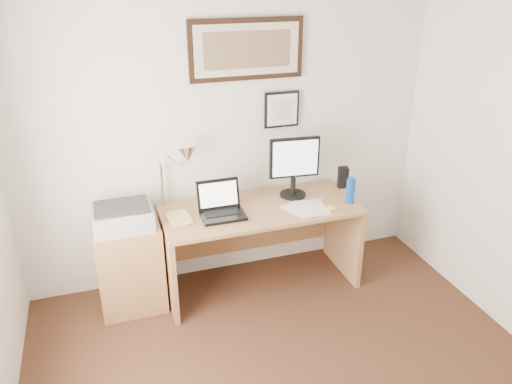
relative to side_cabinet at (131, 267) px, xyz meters
name	(u,v)px	position (x,y,z in m)	size (l,w,h in m)	color
wall_back	(229,137)	(0.92, 0.32, 0.89)	(3.50, 0.02, 2.50)	white
side_cabinet	(131,267)	(0.00, 0.00, 0.00)	(0.50, 0.40, 0.73)	#9A6D40
water_bottle	(350,191)	(1.80, -0.19, 0.49)	(0.07, 0.07, 0.21)	#0D47B1
bottle_cap	(352,178)	(1.80, -0.19, 0.60)	(0.04, 0.04, 0.02)	#0D47B1
speaker	(343,177)	(1.89, 0.11, 0.48)	(0.08, 0.07, 0.19)	black
paper_sheet_a	(299,209)	(1.36, -0.19, 0.39)	(0.20, 0.28, 0.00)	white
paper_sheet_b	(313,208)	(1.47, -0.20, 0.39)	(0.21, 0.30, 0.00)	white
sticky_pad	(330,208)	(1.59, -0.26, 0.39)	(0.09, 0.09, 0.01)	#E6D76D
marker_pen	(318,201)	(1.56, -0.10, 0.39)	(0.02, 0.02, 0.14)	silver
book	(168,220)	(0.32, -0.06, 0.39)	(0.17, 0.24, 0.02)	#E1C96A
desk	(257,228)	(1.07, 0.04, 0.15)	(1.60, 0.70, 0.75)	#9A6D40
laptop	(221,208)	(0.74, -0.07, 0.44)	(0.34, 0.29, 0.26)	black
lcd_monitor	(294,164)	(1.41, 0.07, 0.68)	(0.42, 0.22, 0.52)	black
printer	(123,217)	(-0.01, -0.01, 0.45)	(0.44, 0.34, 0.18)	#ACACAE
desk_lamp	(185,157)	(0.51, 0.13, 0.82)	(0.29, 0.27, 0.53)	silver
picture_large	(247,49)	(1.07, 0.29, 1.59)	(0.92, 0.04, 0.47)	black
picture_small	(282,109)	(1.37, 0.29, 1.09)	(0.30, 0.03, 0.30)	black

